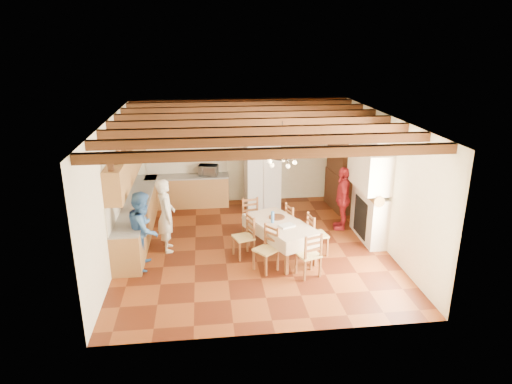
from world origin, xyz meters
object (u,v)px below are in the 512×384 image
Objects in this scene: chair_left_far at (243,237)px; person_man at (166,215)px; person_woman_blue at (144,230)px; refrigerator at (262,175)px; hutch at (342,167)px; chair_right_near at (317,234)px; chair_right_far at (295,223)px; chair_end_near at (309,254)px; microwave at (208,170)px; dining_table at (280,226)px; chair_left_near at (266,249)px; person_woman_red at (343,198)px; chair_end_far at (252,219)px.

person_man is (-1.68, 0.55, 0.36)m from chair_left_far.
person_woman_blue is at bearing 141.20° from person_man.
hutch is at bearing -12.40° from refrigerator.
person_man is (-2.50, -2.52, -0.09)m from refrigerator.
chair_right_far is at bearing 18.80° from chair_right_near.
chair_end_near is 1.82× the size of microwave.
person_man reaches higher than dining_table.
refrigerator is 3.80m from chair_left_near.
hutch is 1.44× the size of person_woman_blue.
microwave reaches higher than chair_left_near.
dining_table is at bearing -112.17° from person_man.
chair_right_near is at bearing -78.30° from refrigerator.
chair_left_near is at bearing 130.03° from chair_right_far.
chair_left_far is (-0.81, 0.03, -0.22)m from dining_table.
chair_end_near is (0.42, -0.96, -0.22)m from dining_table.
microwave is (-1.08, 4.05, 0.57)m from chair_left_near.
person_woman_red reaches higher than chair_right_near.
hutch reaches higher than chair_right_far.
hutch is at bearing -74.34° from person_man.
person_woman_blue is (-2.90, -0.14, 0.13)m from dining_table.
refrigerator is 1.53m from microwave.
refrigerator reaches higher than chair_end_far.
hutch is at bearing 113.53° from chair_left_far.
hutch is 2.47× the size of chair_left_far.
person_man is at bearing -46.42° from chair_end_near.
chair_left_near is at bearing -96.41° from person_woman_blue.
chair_end_near is 3.31m from person_man.
chair_end_far is (-2.71, -1.72, -0.71)m from hutch.
refrigerator is 2.53m from person_woman_red.
microwave reaches higher than chair_end_far.
chair_right_near is 4.18m from microwave.
chair_end_far is (-0.51, 1.03, -0.22)m from dining_table.
chair_end_far is at bearing -151.81° from hutch.
chair_right_far is 0.58× the size of person_woman_blue.
chair_end_near is 0.60× the size of person_woman_red.
chair_right_near is 1.82× the size of microwave.
person_woman_red is at bearing -89.37° from person_man.
person_woman_red is (4.70, 1.46, -0.02)m from person_woman_blue.
chair_end_near is at bearing 162.44° from chair_right_far.
person_man is (-3.33, 0.60, 0.36)m from chair_right_near.
dining_table is 0.80m from chair_left_near.
hutch reaches higher than microwave.
chair_right_near is at bearing -43.56° from microwave.
chair_right_near is (-1.37, -2.77, -0.71)m from hutch.
refrigerator is at bearing -4.77° from chair_right_far.
person_man is at bearing -24.61° from person_woman_blue.
person_woman_blue is at bearing -103.85° from chair_left_far.
chair_left_near is 2.57m from person_woman_blue.
person_woman_red is (-0.41, -1.43, -0.38)m from hutch.
person_man is at bearing -137.92° from refrigerator.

